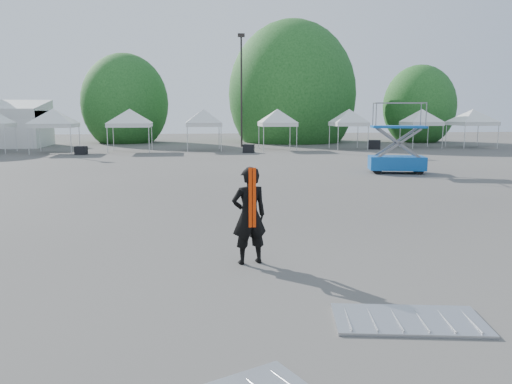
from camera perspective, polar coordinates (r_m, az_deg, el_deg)
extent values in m
plane|color=#474442|center=(13.00, 0.16, -4.64)|extent=(120.00, 120.00, 0.00)
cylinder|color=black|center=(44.79, -1.68, 11.26)|extent=(0.16, 0.16, 9.50)
cube|color=black|center=(45.23, -1.71, 17.48)|extent=(0.60, 0.25, 0.30)
cylinder|color=#382314|center=(52.92, -14.61, 6.74)|extent=(0.36, 0.36, 2.27)
ellipsoid|color=#194818|center=(52.89, -14.74, 9.77)|extent=(4.16, 4.16, 4.78)
cylinder|color=#382314|center=(52.64, 4.09, 7.28)|extent=(0.36, 0.36, 2.80)
ellipsoid|color=#194818|center=(52.64, 4.13, 11.03)|extent=(5.12, 5.12, 5.89)
cylinder|color=#382314|center=(54.94, 18.01, 6.57)|extent=(0.36, 0.36, 2.10)
ellipsoid|color=#194818|center=(54.90, 18.14, 9.27)|extent=(3.84, 3.84, 4.42)
cylinder|color=silver|center=(41.58, -26.81, 5.28)|extent=(0.06, 0.06, 2.00)
cylinder|color=silver|center=(44.04, -25.72, 5.52)|extent=(0.06, 0.06, 2.00)
cylinder|color=silver|center=(40.02, -24.58, 5.32)|extent=(0.06, 0.06, 2.00)
cylinder|color=silver|center=(39.26, -20.40, 5.52)|extent=(0.06, 0.06, 2.00)
cylinder|color=silver|center=(42.88, -23.44, 5.60)|extent=(0.06, 0.06, 2.00)
cylinder|color=silver|center=(42.17, -19.52, 5.78)|extent=(0.06, 0.06, 2.00)
cube|color=silver|center=(41.02, -22.08, 7.07)|extent=(3.18, 3.18, 0.30)
pyramid|color=silver|center=(41.00, -22.18, 8.81)|extent=(4.50, 4.50, 1.10)
cylinder|color=silver|center=(39.13, -16.62, 5.70)|extent=(0.06, 0.06, 2.00)
cylinder|color=silver|center=(38.78, -12.13, 5.85)|extent=(0.06, 0.06, 2.00)
cylinder|color=silver|center=(42.15, -15.99, 5.95)|extent=(0.06, 0.06, 2.00)
cylinder|color=silver|center=(41.82, -11.81, 6.09)|extent=(0.06, 0.06, 2.00)
cube|color=silver|center=(40.40, -14.20, 7.43)|extent=(3.26, 3.26, 0.30)
pyramid|color=silver|center=(40.39, -14.27, 9.20)|extent=(4.61, 4.61, 1.10)
cylinder|color=silver|center=(39.44, -7.85, 6.02)|extent=(0.06, 0.06, 2.00)
cylinder|color=silver|center=(39.52, -4.00, 6.09)|extent=(0.06, 0.06, 2.00)
cylinder|color=silver|center=(42.07, -7.85, 6.21)|extent=(0.06, 0.06, 2.00)
cylinder|color=silver|center=(42.15, -4.24, 6.27)|extent=(0.06, 0.06, 2.00)
cube|color=silver|center=(40.73, -6.01, 7.67)|extent=(2.84, 2.84, 0.30)
pyramid|color=silver|center=(40.72, -6.04, 9.43)|extent=(4.01, 4.01, 1.10)
cylinder|color=silver|center=(39.70, 0.87, 6.12)|extent=(0.06, 0.06, 2.00)
cylinder|color=silver|center=(40.19, 4.68, 6.13)|extent=(0.06, 0.06, 2.00)
cylinder|color=silver|center=(42.35, 0.33, 6.31)|extent=(0.06, 0.06, 2.00)
cylinder|color=silver|center=(42.81, 3.91, 6.32)|extent=(0.06, 0.06, 2.00)
cube|color=silver|center=(41.20, 2.46, 7.73)|extent=(2.88, 2.88, 0.30)
pyramid|color=silver|center=(41.19, 2.47, 9.47)|extent=(4.07, 4.07, 1.10)
cylinder|color=silver|center=(41.10, 9.36, 6.11)|extent=(0.06, 0.06, 2.00)
cylinder|color=silver|center=(41.91, 12.69, 6.06)|extent=(0.06, 0.06, 2.00)
cylinder|color=silver|center=(43.52, 8.39, 6.29)|extent=(0.06, 0.06, 2.00)
cylinder|color=silver|center=(44.28, 11.55, 6.25)|extent=(0.06, 0.06, 2.00)
cube|color=silver|center=(42.64, 10.54, 7.63)|extent=(2.73, 2.73, 0.30)
pyramid|color=silver|center=(42.63, 10.59, 9.31)|extent=(3.86, 3.86, 1.10)
cylinder|color=silver|center=(44.20, 17.51, 6.01)|extent=(0.06, 0.06, 2.00)
cylinder|color=silver|center=(45.39, 20.54, 5.93)|extent=(0.06, 0.06, 2.00)
cylinder|color=silver|center=(46.60, 16.13, 6.22)|extent=(0.06, 0.06, 2.00)
cylinder|color=silver|center=(47.73, 19.05, 6.14)|extent=(0.06, 0.06, 2.00)
cube|color=silver|center=(45.92, 18.37, 7.42)|extent=(2.84, 2.84, 0.30)
pyramid|color=silver|center=(45.91, 18.45, 8.98)|extent=(4.02, 4.02, 1.10)
cylinder|color=silver|center=(45.66, 22.73, 5.81)|extent=(0.06, 0.06, 2.00)
cylinder|color=silver|center=(47.28, 25.94, 5.69)|extent=(0.06, 0.06, 2.00)
cylinder|color=silver|center=(48.33, 20.90, 6.07)|extent=(0.06, 0.06, 2.00)
cylinder|color=silver|center=(49.86, 24.00, 5.96)|extent=(0.06, 0.06, 2.00)
cube|color=silver|center=(47.72, 23.48, 7.18)|extent=(3.26, 3.26, 0.30)
pyramid|color=silver|center=(47.71, 23.57, 8.68)|extent=(4.61, 4.61, 1.10)
imported|color=black|center=(10.18, -0.79, -2.71)|extent=(0.81, 0.62, 2.01)
cube|color=#EB3404|center=(9.91, -0.66, -0.68)|extent=(0.16, 0.03, 1.21)
cube|color=#0C4FA1|center=(26.49, 15.78, 3.21)|extent=(3.00, 1.97, 0.69)
cube|color=#0C4FA1|center=(26.38, 15.96, 7.18)|extent=(2.87, 1.89, 0.11)
cylinder|color=black|center=(25.80, 13.72, 2.46)|extent=(0.44, 0.26, 0.41)
cylinder|color=black|center=(26.17, 18.20, 2.35)|extent=(0.44, 0.26, 0.41)
cylinder|color=black|center=(26.93, 13.38, 2.74)|extent=(0.44, 0.26, 0.41)
cylinder|color=black|center=(27.28, 17.68, 2.64)|extent=(0.44, 0.26, 0.41)
cube|color=#A5A7AD|center=(8.01, 17.02, -13.82)|extent=(2.37, 1.49, 0.05)
cube|color=black|center=(38.73, -19.37, 4.50)|extent=(0.89, 0.76, 0.61)
cube|color=black|center=(38.23, -0.85, 4.99)|extent=(0.97, 0.84, 0.64)
cube|color=black|center=(43.16, 13.39, 5.29)|extent=(1.18, 1.07, 0.75)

